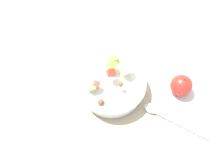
% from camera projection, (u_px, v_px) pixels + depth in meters
% --- Properties ---
extents(ground_plane, '(2.40, 2.40, 0.00)m').
position_uv_depth(ground_plane, '(108.00, 88.00, 0.87)').
color(ground_plane, silver).
extents(placemat, '(0.42, 0.37, 0.01)m').
position_uv_depth(placemat, '(108.00, 88.00, 0.86)').
color(placemat, tan).
rests_on(placemat, ground_plane).
extents(salad_bowl, '(0.25, 0.25, 0.12)m').
position_uv_depth(salad_bowl, '(112.00, 85.00, 0.82)').
color(salad_bowl, white).
rests_on(salad_bowl, placemat).
extents(serving_spoon, '(0.22, 0.15, 0.01)m').
position_uv_depth(serving_spoon, '(165.00, 116.00, 0.80)').
color(serving_spoon, '#B7B7BC').
rests_on(serving_spoon, placemat).
extents(whole_apple, '(0.08, 0.08, 0.09)m').
position_uv_depth(whole_apple, '(181.00, 85.00, 0.83)').
color(whole_apple, red).
rests_on(whole_apple, ground_plane).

